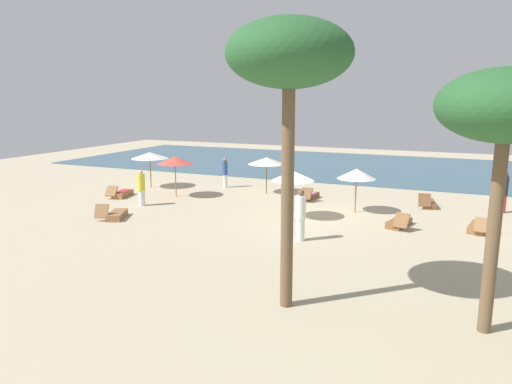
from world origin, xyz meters
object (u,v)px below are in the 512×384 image
object	(u,v)px
lounger_0	(122,194)
person_1	(141,188)
lounger_5	(308,196)
umbrella_4	(150,155)
person_3	(225,172)
palm_1	(506,109)
palm_2	(289,59)
lounger_3	(399,223)
lounger_1	(115,215)
umbrella_1	(175,160)
person_5	(504,192)
lounger_2	(478,227)
umbrella_5	(357,174)
umbrella_0	(293,176)
person_4	(301,215)
umbrella_2	(267,161)
lounger_4	(428,203)

from	to	relation	value
lounger_0	person_1	xyz separation A→B (m)	(2.32, -1.32, 0.72)
lounger_5	person_1	size ratio (longest dim) A/B	0.96
umbrella_4	person_3	xyz separation A→B (m)	(4.06, 1.73, -1.00)
palm_1	palm_2	bearing A→B (deg)	-173.77
lounger_3	palm_1	world-z (taller)	palm_1
lounger_1	palm_2	size ratio (longest dim) A/B	0.25
lounger_0	palm_1	xyz separation A→B (m)	(17.45, -8.81, 4.86)
umbrella_1	person_5	distance (m)	16.19
lounger_2	palm_1	size ratio (longest dim) A/B	0.30
person_5	lounger_5	bearing A→B (deg)	-175.31
umbrella_4	umbrella_5	world-z (taller)	umbrella_4
lounger_0	person_3	size ratio (longest dim) A/B	1.02
umbrella_0	lounger_0	size ratio (longest dim) A/B	1.19
lounger_0	person_4	bearing A→B (deg)	-18.35
umbrella_4	person_4	bearing A→B (deg)	-30.06
umbrella_2	person_5	world-z (taller)	umbrella_2
person_4	lounger_1	bearing A→B (deg)	-179.26
lounger_4	lounger_5	size ratio (longest dim) A/B	1.00
lounger_1	umbrella_4	bearing A→B (deg)	113.58
person_4	umbrella_1	bearing A→B (deg)	150.31
lounger_5	palm_1	bearing A→B (deg)	-56.68
palm_1	person_5	bearing A→B (deg)	84.98
lounger_5	person_5	size ratio (longest dim) A/B	0.89
umbrella_0	person_5	world-z (taller)	umbrella_0
lounger_1	palm_1	world-z (taller)	palm_1
lounger_3	umbrella_5	bearing A→B (deg)	140.98
lounger_4	person_1	size ratio (longest dim) A/B	0.96
umbrella_4	person_3	size ratio (longest dim) A/B	1.23
umbrella_1	lounger_1	size ratio (longest dim) A/B	1.25
lounger_4	person_3	world-z (taller)	person_3
umbrella_2	palm_1	bearing A→B (deg)	-50.19
person_5	umbrella_1	bearing A→B (deg)	-169.45
person_1	lounger_2	bearing A→B (deg)	5.94
umbrella_5	lounger_4	bearing A→B (deg)	40.36
umbrella_4	lounger_5	world-z (taller)	umbrella_4
umbrella_0	person_3	bearing A→B (deg)	138.46
person_1	lounger_4	bearing A→B (deg)	22.53
lounger_5	palm_1	distance (m)	15.37
lounger_0	palm_2	world-z (taller)	palm_2
lounger_4	person_5	xyz separation A→B (m)	(3.27, 0.06, 0.83)
umbrella_2	lounger_3	bearing A→B (deg)	-28.94
umbrella_5	person_1	size ratio (longest dim) A/B	1.15
umbrella_1	umbrella_2	bearing A→B (deg)	34.13
palm_2	lounger_0	bearing A→B (deg)	143.92
person_5	lounger_3	bearing A→B (deg)	-132.73
palm_2	umbrella_1	bearing A→B (deg)	133.90
lounger_3	person_4	bearing A→B (deg)	-132.39
lounger_5	person_3	xyz separation A→B (m)	(-5.55, 1.25, 0.73)
umbrella_5	lounger_4	size ratio (longest dim) A/B	1.20
person_1	umbrella_2	bearing A→B (deg)	49.58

